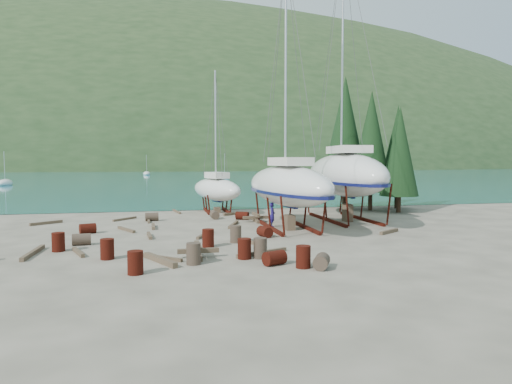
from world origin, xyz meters
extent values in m
plane|color=#595346|center=(0.00, 0.00, 0.00)|extent=(600.00, 600.00, 0.00)
plane|color=#19637F|center=(0.00, 315.00, 0.01)|extent=(700.00, 700.00, 0.00)
ellipsoid|color=#21371B|center=(0.00, 320.00, 0.00)|extent=(800.00, 360.00, 110.00)
cube|color=beige|center=(-60.00, 190.00, 2.00)|extent=(6.00, 5.00, 4.00)
cube|color=#A54C2D|center=(-60.00, 190.00, 4.80)|extent=(6.60, 5.60, 1.60)
cube|color=beige|center=(-20.00, 190.00, 2.00)|extent=(6.00, 5.00, 4.00)
cube|color=#A54C2D|center=(-20.00, 190.00, 4.80)|extent=(6.60, 5.60, 1.60)
cube|color=beige|center=(30.00, 190.00, 2.00)|extent=(6.00, 5.00, 4.00)
cube|color=#A54C2D|center=(30.00, 190.00, 4.80)|extent=(6.60, 5.60, 1.60)
cylinder|color=black|center=(12.50, 12.00, 0.80)|extent=(0.36, 0.36, 1.60)
cone|color=black|center=(12.50, 12.00, 5.80)|extent=(3.60, 3.60, 8.40)
cylinder|color=black|center=(14.00, 10.00, 0.68)|extent=(0.36, 0.36, 1.36)
cone|color=black|center=(14.00, 10.00, 4.93)|extent=(3.06, 3.06, 7.14)
cylinder|color=black|center=(11.00, 14.00, 0.92)|extent=(0.36, 0.36, 1.84)
cone|color=black|center=(11.00, 14.00, 6.67)|extent=(4.14, 4.14, 9.66)
cylinder|color=black|center=(15.50, 13.00, 0.72)|extent=(0.36, 0.36, 1.44)
cone|color=black|center=(15.50, 13.00, 5.22)|extent=(3.24, 3.24, 7.56)
ellipsoid|color=silver|center=(-30.00, 60.00, 0.38)|extent=(2.00, 5.00, 1.40)
cylinder|color=silver|center=(-30.00, 60.00, 3.23)|extent=(0.08, 0.08, 5.00)
ellipsoid|color=silver|center=(10.00, 80.00, 0.38)|extent=(2.00, 5.00, 1.40)
cylinder|color=silver|center=(10.00, 80.00, 3.23)|extent=(0.08, 0.08, 5.00)
ellipsoid|color=silver|center=(-8.00, 110.00, 0.38)|extent=(2.00, 5.00, 1.40)
cylinder|color=silver|center=(-8.00, 110.00, 3.23)|extent=(0.08, 0.08, 5.00)
ellipsoid|color=silver|center=(2.77, 3.52, 2.65)|extent=(4.33, 10.91, 2.48)
cube|color=#0D1141|center=(2.77, 2.99, 1.87)|extent=(0.47, 1.93, 1.00)
cube|color=silver|center=(2.77, 2.99, 4.14)|extent=(2.07, 3.36, 0.50)
cylinder|color=silver|center=(2.77, 4.06, 10.36)|extent=(0.14, 0.14, 12.74)
cube|color=#50140D|center=(1.69, 3.52, 0.10)|extent=(0.18, 5.84, 0.20)
cube|color=#50140D|center=(3.86, 3.52, 0.10)|extent=(0.18, 5.84, 0.20)
cube|color=brown|center=(2.77, 2.99, 0.46)|extent=(0.50, 0.80, 0.92)
ellipsoid|color=silver|center=(7.75, 6.42, 3.21)|extent=(4.56, 12.83, 2.98)
cube|color=#0D1141|center=(7.75, 5.79, 2.17)|extent=(0.41, 2.28, 1.00)
cube|color=silver|center=(7.75, 5.79, 4.95)|extent=(2.28, 3.91, 0.50)
cylinder|color=silver|center=(7.75, 7.05, 12.35)|extent=(0.14, 0.14, 15.12)
cube|color=#50140D|center=(6.46, 6.42, 0.10)|extent=(0.18, 6.93, 0.20)
cube|color=#50140D|center=(9.03, 6.42, 0.10)|extent=(0.18, 6.93, 0.20)
cube|color=brown|center=(7.75, 5.79, 0.61)|extent=(0.50, 0.80, 1.22)
ellipsoid|color=silver|center=(-0.36, 13.46, 1.84)|extent=(4.45, 7.51, 1.84)
cube|color=#0D1141|center=(-0.36, 13.10, 1.37)|extent=(0.65, 1.30, 1.00)
cube|color=silver|center=(-0.36, 13.10, 3.01)|extent=(1.87, 2.44, 0.50)
cylinder|color=silver|center=(-0.36, 13.82, 7.16)|extent=(0.14, 0.14, 8.60)
cube|color=#50140D|center=(-1.14, 13.46, 0.10)|extent=(0.18, 3.94, 0.20)
cube|color=#50140D|center=(0.43, 13.46, 0.10)|extent=(0.18, 3.94, 0.20)
cube|color=brown|center=(-0.36, 13.10, 0.21)|extent=(0.50, 0.80, 0.42)
imported|color=navy|center=(2.03, 4.38, 0.78)|extent=(0.49, 0.64, 1.55)
cylinder|color=#2D2823|center=(1.16, -6.83, 0.29)|extent=(0.92, 1.05, 0.58)
cylinder|color=#50140D|center=(-9.01, 4.16, 0.29)|extent=(1.02, 0.83, 0.58)
cylinder|color=#50140D|center=(-1.44, -4.41, 0.44)|extent=(0.58, 0.58, 0.88)
cylinder|color=#50140D|center=(0.83, 8.27, 0.29)|extent=(1.05, 0.92, 0.58)
cylinder|color=#2D2823|center=(-1.15, -0.51, 0.44)|extent=(0.58, 0.58, 0.88)
cylinder|color=#50140D|center=(0.70, 0.82, 0.29)|extent=(0.80, 1.01, 0.58)
cylinder|color=#50140D|center=(0.52, -6.52, 0.44)|extent=(0.58, 0.58, 0.88)
cylinder|color=#50140D|center=(-9.57, -1.01, 0.44)|extent=(0.58, 0.58, 0.88)
cylinder|color=#2D2823|center=(-5.46, 8.98, 0.29)|extent=(0.93, 0.66, 0.58)
cylinder|color=#50140D|center=(-5.88, -6.17, 0.44)|extent=(0.58, 0.58, 0.88)
cylinder|color=#2D2823|center=(-1.05, 9.09, 0.29)|extent=(0.63, 0.91, 0.58)
cylinder|color=#50140D|center=(-0.46, -5.82, 0.29)|extent=(1.04, 0.88, 0.58)
cylinder|color=#50140D|center=(-7.18, -3.25, 0.44)|extent=(0.58, 0.58, 0.88)
cylinder|color=#50140D|center=(-2.67, -1.42, 0.44)|extent=(0.58, 0.58, 0.88)
cylinder|color=#2D2823|center=(-8.78, 0.41, 0.29)|extent=(0.94, 0.68, 0.58)
cylinder|color=#2D2823|center=(-3.65, -5.02, 0.44)|extent=(0.58, 0.58, 0.88)
cylinder|color=#2D2823|center=(-0.74, -4.43, 0.44)|extent=(0.58, 0.58, 0.88)
cube|color=brown|center=(-7.34, 9.91, 0.07)|extent=(1.56, 1.76, 0.14)
cube|color=brown|center=(8.04, 0.55, 0.10)|extent=(1.70, 1.25, 0.19)
cube|color=brown|center=(-12.26, 8.73, 0.09)|extent=(1.81, 1.49, 0.19)
cube|color=brown|center=(-5.04, -3.66, 0.07)|extent=(1.98, 1.80, 0.15)
cube|color=brown|center=(-5.51, 2.14, 0.09)|extent=(0.33, 1.84, 0.17)
cube|color=brown|center=(-0.49, -3.68, 0.08)|extent=(2.57, 1.34, 0.16)
cube|color=brown|center=(0.70, 11.19, 0.10)|extent=(1.80, 1.07, 0.19)
cube|color=brown|center=(-0.47, -1.07, 0.09)|extent=(0.98, 1.29, 0.17)
cube|color=brown|center=(-5.33, 5.60, 0.09)|extent=(0.24, 1.97, 0.19)
cube|color=brown|center=(-3.55, 13.84, 0.08)|extent=(0.59, 2.52, 0.15)
cube|color=brown|center=(-0.29, 5.45, 0.08)|extent=(1.13, 2.76, 0.16)
cube|color=brown|center=(-2.48, 1.91, 0.08)|extent=(1.20, 2.45, 0.15)
cube|color=brown|center=(-8.58, -1.84, 0.08)|extent=(0.84, 1.90, 0.17)
cube|color=brown|center=(-10.54, -1.57, 0.09)|extent=(0.32, 3.08, 0.18)
cube|color=brown|center=(-5.70, 9.06, 0.07)|extent=(0.30, 2.87, 0.15)
cube|color=brown|center=(-4.98, -4.39, 0.11)|extent=(1.36, 2.51, 0.23)
cube|color=brown|center=(-6.91, 4.70, 0.08)|extent=(1.16, 2.08, 0.16)
cube|color=brown|center=(-3.35, -3.74, 0.10)|extent=(0.20, 1.80, 0.20)
cube|color=brown|center=(-3.35, -3.74, 0.30)|extent=(1.80, 0.20, 0.20)
cube|color=brown|center=(-3.35, -3.74, 0.50)|extent=(0.20, 1.80, 0.20)
cube|color=brown|center=(1.53, 6.97, 0.10)|extent=(0.20, 1.80, 0.20)
cube|color=brown|center=(1.53, 6.97, 0.30)|extent=(1.80, 0.20, 0.20)
cube|color=brown|center=(1.53, 6.97, 0.50)|extent=(0.20, 1.80, 0.20)
camera|label=1|loc=(-5.04, -23.38, 4.23)|focal=32.00mm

